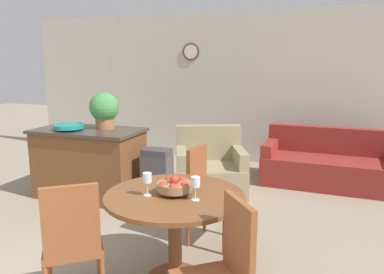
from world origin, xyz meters
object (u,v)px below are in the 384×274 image
dining_table (175,215)px  wine_glass_right (195,183)px  wine_glass_left (147,179)px  potted_plant (104,109)px  couch (330,166)px  fruit_bowl (175,186)px  dining_chair_near_right (222,270)px  dining_chair_far_side (207,191)px  armchair (210,170)px  kitchen_island (90,163)px  dining_chair_near_left (72,240)px  trash_bin (157,177)px  teal_bowl (69,127)px

dining_table → wine_glass_right: wine_glass_right is taller
dining_table → wine_glass_left: size_ratio=6.03×
potted_plant → couch: potted_plant is taller
fruit_bowl → dining_chair_near_right: bearing=-46.9°
dining_chair_near_right → fruit_bowl: size_ratio=3.52×
dining_chair_far_side → wine_glass_right: 0.96m
wine_glass_left → potted_plant: bearing=130.1°
dining_chair_near_right → armchair: (-0.92, 2.85, -0.23)m
wine_glass_left → kitchen_island: 2.39m
kitchen_island → couch: (3.10, 1.59, -0.18)m
armchair → wine_glass_right: bearing=-98.1°
fruit_bowl → potted_plant: bearing=135.2°
dining_table → dining_chair_near_left: bearing=-136.9°
fruit_bowl → armchair: (-0.38, 2.27, -0.53)m
dining_chair_far_side → trash_bin: (-0.90, 0.76, -0.17)m
dining_chair_far_side → wine_glass_left: (-0.21, -0.90, 0.37)m
dining_chair_near_right → wine_glass_left: bearing=19.5°
wine_glass_right → potted_plant: potted_plant is taller
dining_chair_near_left → dining_chair_far_side: (0.61, 1.34, 0.00)m
wine_glass_right → teal_bowl: teal_bowl is taller
kitchen_island → armchair: kitchen_island is taller
fruit_bowl → wine_glass_right: bearing=-20.3°
wine_glass_right → kitchen_island: bearing=141.9°
dining_table → fruit_bowl: 0.24m
wine_glass_right → couch: bearing=72.1°
dining_chair_near_right → teal_bowl: bearing=15.3°
dining_chair_near_left → trash_bin: dining_chair_near_left is taller
dining_table → fruit_bowl: bearing=-52.9°
wine_glass_right → potted_plant: 2.57m
wine_glass_left → potted_plant: 2.33m
dining_chair_far_side → dining_table: bearing=5.7°
dining_chair_far_side → trash_bin: 1.19m
couch → kitchen_island: bearing=-150.0°
fruit_bowl → couch: 3.42m
dining_chair_near_left → fruit_bowl: size_ratio=3.52×
dining_chair_near_left → dining_table: bearing=5.7°
wine_glass_left → dining_chair_near_right: bearing=-33.2°
dining_chair_near_right → wine_glass_right: dining_chair_near_right is taller
teal_bowl → couch: teal_bowl is taller
teal_bowl → trash_bin: 1.35m
fruit_bowl → wine_glass_left: size_ratio=1.50×
trash_bin → couch: bearing=36.9°
kitchen_island → potted_plant: (0.19, 0.12, 0.72)m
dining_chair_near_right → kitchen_island: size_ratio=0.68×
wine_glass_left → kitchen_island: wine_glass_left is taller
dining_chair_far_side → teal_bowl: teal_bowl is taller
dining_chair_near_left → dining_chair_near_right: (1.12, -0.04, 0.00)m
dining_chair_near_left → couch: dining_chair_near_left is taller
fruit_bowl → wine_glass_right: (0.20, -0.07, 0.07)m
trash_bin → armchair: 0.87m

